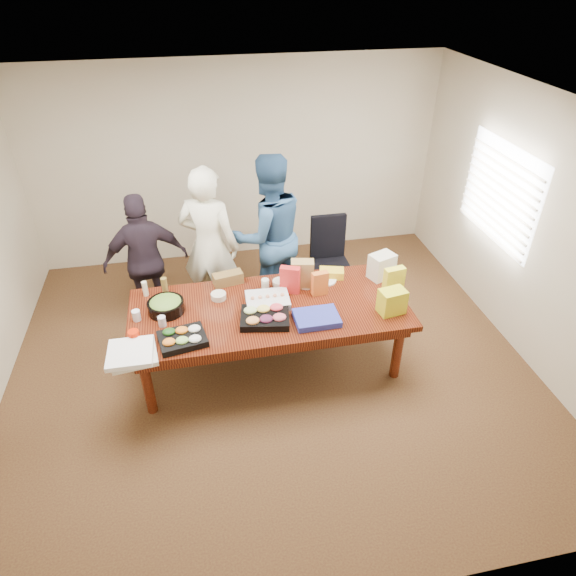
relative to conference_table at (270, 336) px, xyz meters
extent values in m
cube|color=#47301E|center=(0.00, 0.00, -0.39)|extent=(5.50, 5.00, 0.02)
cube|color=white|center=(0.00, 0.00, 2.33)|extent=(5.50, 5.00, 0.02)
cube|color=beige|center=(0.00, 2.50, 0.98)|extent=(5.50, 0.04, 2.70)
cube|color=beige|center=(0.00, -2.50, 0.98)|extent=(5.50, 0.04, 2.70)
cube|color=beige|center=(2.75, 0.00, 0.98)|extent=(0.04, 5.00, 2.70)
cube|color=white|center=(2.72, 0.60, 1.12)|extent=(0.03, 1.40, 1.10)
cube|color=beige|center=(2.68, 0.60, 1.12)|extent=(0.04, 1.36, 1.00)
cube|color=#4C1C0F|center=(0.00, 0.00, 0.00)|extent=(2.80, 1.20, 0.75)
cube|color=black|center=(0.95, 1.04, 0.15)|extent=(0.53, 0.53, 1.04)
imported|color=silver|center=(-0.51, 1.01, 0.58)|extent=(0.82, 0.70, 1.91)
imported|color=#2C517B|center=(0.18, 1.10, 0.60)|extent=(1.10, 0.95, 1.96)
imported|color=black|center=(-1.24, 1.08, 0.44)|extent=(1.00, 0.54, 1.62)
cube|color=black|center=(-0.87, -0.37, 0.41)|extent=(0.47, 0.40, 0.06)
cube|color=black|center=(-0.08, -0.21, 0.41)|extent=(0.52, 0.44, 0.07)
cube|color=silver|center=(0.00, 0.07, 0.41)|extent=(0.45, 0.35, 0.08)
cylinder|color=black|center=(-1.02, 0.14, 0.43)|extent=(0.44, 0.44, 0.12)
cube|color=#29339E|center=(0.42, -0.31, 0.41)|extent=(0.43, 0.33, 0.06)
cube|color=red|center=(0.26, 0.23, 0.52)|extent=(0.22, 0.15, 0.30)
cube|color=yellow|center=(1.30, -0.03, 0.54)|extent=(0.22, 0.12, 0.32)
cube|color=orange|center=(0.56, 0.13, 0.51)|extent=(0.18, 0.10, 0.26)
cylinder|color=white|center=(0.01, 0.32, 0.44)|extent=(0.09, 0.09, 0.13)
cylinder|color=gold|center=(0.35, 0.30, 0.46)|extent=(0.07, 0.07, 0.17)
cylinder|color=brown|center=(-1.03, 0.45, 0.47)|extent=(0.08, 0.08, 0.20)
cylinder|color=#F1F0C7|center=(-1.23, 0.47, 0.46)|extent=(0.06, 0.06, 0.16)
cube|color=yellow|center=(0.77, 0.43, 0.42)|extent=(0.30, 0.22, 0.09)
cube|color=brown|center=(-0.36, 0.52, 0.44)|extent=(0.34, 0.20, 0.13)
cube|color=#9D7C45|center=(0.41, 0.31, 0.53)|extent=(0.26, 0.18, 0.31)
cylinder|color=red|center=(-1.30, -0.30, 0.44)|extent=(0.10, 0.10, 0.13)
cylinder|color=silver|center=(-1.06, -0.09, 0.43)|extent=(0.10, 0.10, 0.10)
cylinder|color=white|center=(-1.30, 0.05, 0.43)|extent=(0.09, 0.09, 0.11)
cube|color=silver|center=(-1.30, -0.49, 0.40)|extent=(0.44, 0.44, 0.05)
cube|color=white|center=(-1.32, -0.52, 0.44)|extent=(0.40, 0.40, 0.05)
cylinder|color=white|center=(0.66, 0.38, 0.38)|extent=(0.32, 0.32, 0.02)
cylinder|color=white|center=(0.46, 0.34, 0.38)|extent=(0.29, 0.29, 0.01)
cylinder|color=beige|center=(0.18, 0.37, 0.41)|extent=(0.17, 0.17, 0.06)
cylinder|color=beige|center=(-0.49, 0.26, 0.41)|extent=(0.17, 0.17, 0.06)
cube|color=white|center=(1.30, 0.32, 0.52)|extent=(0.31, 0.27, 0.28)
cube|color=yellow|center=(1.18, -0.31, 0.50)|extent=(0.28, 0.22, 0.25)
camera|label=1|loc=(-0.61, -4.03, 3.38)|focal=31.20mm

